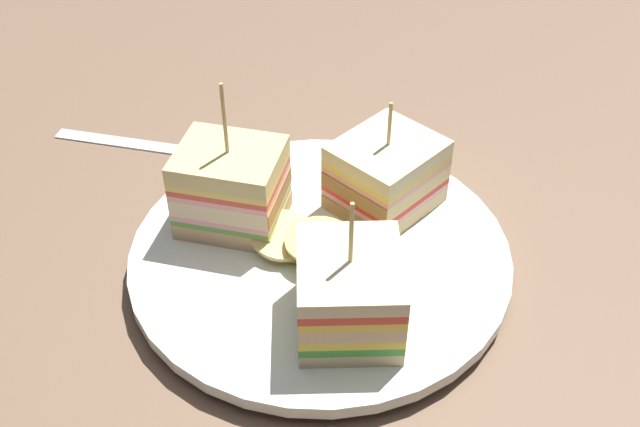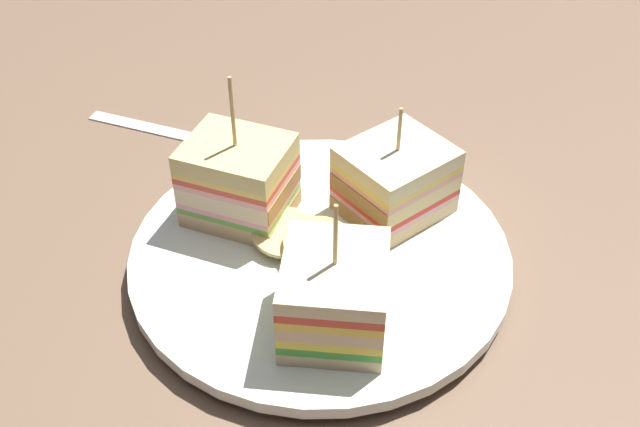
% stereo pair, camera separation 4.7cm
% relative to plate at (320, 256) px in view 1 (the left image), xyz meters
% --- Properties ---
extents(ground_plane, '(0.96, 0.98, 0.02)m').
position_rel_plate_xyz_m(ground_plane, '(0.00, 0.00, -0.02)').
color(ground_plane, brown).
extents(plate, '(0.24, 0.24, 0.02)m').
position_rel_plate_xyz_m(plate, '(0.00, 0.00, 0.00)').
color(plate, white).
rests_on(plate, ground_plane).
extents(sandwich_wedge_0, '(0.07, 0.06, 0.10)m').
position_rel_plate_xyz_m(sandwich_wedge_0, '(-0.06, 0.02, 0.03)').
color(sandwich_wedge_0, '#DEB37F').
rests_on(sandwich_wedge_0, plate).
extents(sandwich_wedge_1, '(0.07, 0.07, 0.09)m').
position_rel_plate_xyz_m(sandwich_wedge_1, '(0.02, -0.06, 0.03)').
color(sandwich_wedge_1, beige).
rests_on(sandwich_wedge_1, plate).
extents(sandwich_wedge_2, '(0.08, 0.09, 0.08)m').
position_rel_plate_xyz_m(sandwich_wedge_2, '(0.04, 0.05, 0.03)').
color(sandwich_wedge_2, '#E0BD82').
rests_on(sandwich_wedge_2, plate).
extents(chip_pile, '(0.08, 0.06, 0.02)m').
position_rel_plate_xyz_m(chip_pile, '(-0.01, -0.00, 0.02)').
color(chip_pile, '#E2B565').
rests_on(chip_pile, plate).
extents(spoon, '(0.16, 0.03, 0.01)m').
position_rel_plate_xyz_m(spoon, '(-0.11, 0.11, -0.01)').
color(spoon, silver).
rests_on(spoon, ground_plane).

